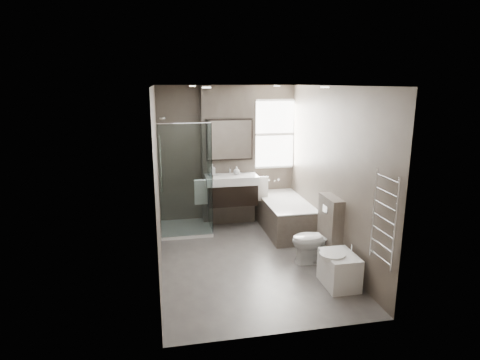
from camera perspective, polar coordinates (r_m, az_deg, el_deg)
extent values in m
cube|color=#534F4D|center=(6.28, 1.11, -11.42)|extent=(2.65, 3.85, 0.05)
cube|color=silver|center=(5.69, 1.24, 13.52)|extent=(2.65, 3.85, 0.05)
cube|color=brown|center=(7.70, -1.88, 3.64)|extent=(2.65, 0.05, 2.60)
cube|color=brown|center=(4.06, 6.98, -5.71)|extent=(2.65, 0.05, 2.60)
cube|color=brown|center=(5.72, -11.91, -0.18)|extent=(0.05, 3.85, 2.60)
cube|color=brown|center=(6.26, 13.12, 0.95)|extent=(0.05, 3.85, 2.60)
cube|color=#554C43|center=(7.55, -1.69, 3.45)|extent=(1.00, 0.25, 2.60)
cube|color=black|center=(7.36, -1.21, -1.93)|extent=(0.90, 0.45, 0.38)
cube|color=white|center=(7.29, -1.22, 0.07)|extent=(0.95, 0.47, 0.15)
cylinder|color=silver|center=(7.43, -1.45, 1.39)|extent=(0.03, 0.03, 0.12)
cylinder|color=silver|center=(7.36, -1.38, 1.71)|extent=(0.02, 0.12, 0.02)
cube|color=black|center=(7.35, -1.51, 5.77)|extent=(0.86, 0.06, 0.76)
cube|color=white|center=(7.31, -1.46, 5.73)|extent=(0.80, 0.02, 0.70)
cube|color=silver|center=(7.25, -5.55, -1.74)|extent=(0.24, 0.06, 0.44)
cube|color=silver|center=(7.44, 3.07, -1.30)|extent=(0.24, 0.06, 0.44)
cube|color=white|center=(7.49, -7.68, -6.85)|extent=(0.90, 0.90, 0.06)
cube|color=white|center=(6.77, -7.71, -0.21)|extent=(0.88, 0.01, 1.94)
cube|color=white|center=(7.24, -4.43, 0.78)|extent=(0.01, 0.88, 1.94)
cylinder|color=silver|center=(7.15, -11.20, 2.19)|extent=(0.02, 0.02, 1.00)
cube|color=#554C43|center=(7.38, 6.36, -5.09)|extent=(0.75, 1.60, 0.55)
cube|color=white|center=(7.30, 6.42, -3.01)|extent=(0.75, 1.60, 0.03)
cube|color=white|center=(7.32, 6.41, -3.50)|extent=(0.61, 1.42, 0.12)
cube|color=white|center=(7.79, 4.74, 6.52)|extent=(0.98, 0.04, 1.33)
cube|color=white|center=(7.77, 4.79, 6.49)|extent=(0.90, 0.01, 1.25)
cube|color=white|center=(7.77, 4.80, 6.49)|extent=(0.90, 0.01, 0.05)
imported|color=white|center=(6.16, 10.65, -8.36)|extent=(0.71, 0.43, 0.71)
cube|color=#554C43|center=(6.22, 12.68, -6.81)|extent=(0.18, 0.55, 1.00)
cube|color=silver|center=(6.08, 12.02, -4.06)|extent=(0.01, 0.16, 0.11)
cube|color=white|center=(5.60, 13.93, -12.30)|extent=(0.40, 0.56, 0.45)
cylinder|color=white|center=(5.47, 12.98, -10.40)|extent=(0.34, 0.34, 0.06)
cylinder|color=silver|center=(5.55, 15.63, -9.27)|extent=(0.02, 0.02, 0.10)
cylinder|color=silver|center=(4.72, 21.22, -6.07)|extent=(0.03, 0.03, 1.10)
cylinder|color=silver|center=(5.09, 18.49, -4.42)|extent=(0.03, 0.03, 1.10)
cube|color=silver|center=(4.91, 19.80, -5.22)|extent=(0.02, 0.46, 1.00)
imported|color=white|center=(7.26, -3.95, 1.45)|extent=(0.10, 0.10, 0.21)
imported|color=white|center=(7.33, -0.48, 1.36)|extent=(0.12, 0.12, 0.15)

